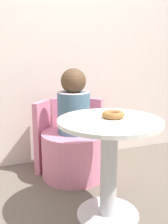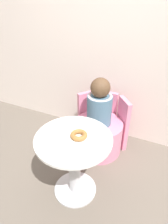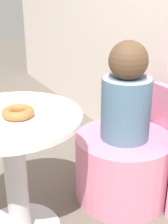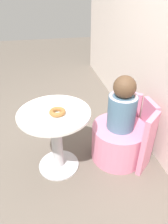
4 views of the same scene
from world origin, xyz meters
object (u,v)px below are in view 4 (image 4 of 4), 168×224
Objects in this scene: tub_chair at (118,142)px; child_figure at (122,105)px; donut at (57,112)px; round_table at (56,132)px.

child_figure is at bearing 0.00° from tub_chair.
child_figure is 3.86× the size of donut.
round_table is 0.67m from child_figure.
donut is (0.06, -0.62, 0.49)m from tub_chair.
round_table is 0.69m from tub_chair.
round_table is 4.69× the size of donut.
donut is (0.06, -0.62, 0.04)m from child_figure.
child_figure is (0.00, 0.00, 0.45)m from tub_chair.
tub_chair is (-0.01, 0.64, -0.25)m from round_table.
tub_chair is 3.96× the size of donut.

